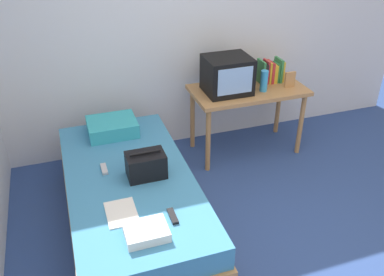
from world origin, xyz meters
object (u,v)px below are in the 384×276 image
(tv, at_px, (227,75))
(water_bottle, at_px, (264,81))
(bed, at_px, (132,203))
(folded_towel, at_px, (146,232))
(book_row, at_px, (270,72))
(handbag, at_px, (146,165))
(remote_dark, at_px, (173,216))
(desk, at_px, (248,97))
(magazine, at_px, (121,213))
(picture_frame, at_px, (290,79))
(remote_silver, at_px, (104,169))
(pillow, at_px, (112,127))

(tv, xyz_separation_m, water_bottle, (0.36, -0.10, -0.07))
(bed, bearing_deg, folded_towel, -91.79)
(bed, relative_size, book_row, 7.80)
(bed, relative_size, handbag, 6.67)
(remote_dark, bearing_deg, desk, 48.88)
(magazine, xyz_separation_m, remote_dark, (0.33, -0.16, 0.01))
(tv, distance_m, magazine, 1.83)
(picture_frame, bearing_deg, book_row, 124.44)
(bed, bearing_deg, remote_silver, 138.67)
(picture_frame, relative_size, remote_dark, 1.03)
(tv, height_order, picture_frame, tv)
(handbag, height_order, folded_towel, handbag)
(tv, height_order, water_bottle, tv)
(desk, xyz_separation_m, book_row, (0.29, 0.09, 0.20))
(bed, xyz_separation_m, pillow, (-0.01, 0.73, 0.33))
(water_bottle, distance_m, remote_dark, 1.88)
(bed, bearing_deg, remote_dark, -71.42)
(book_row, height_order, picture_frame, book_row)
(desk, relative_size, water_bottle, 5.42)
(desk, relative_size, magazine, 4.00)
(desk, distance_m, magazine, 1.98)
(water_bottle, height_order, handbag, water_bottle)
(water_bottle, distance_m, book_row, 0.26)
(handbag, bearing_deg, tv, 39.56)
(water_bottle, xyz_separation_m, book_row, (0.17, 0.19, 0.00))
(picture_frame, distance_m, folded_towel, 2.33)
(bed, distance_m, tv, 1.57)
(desk, relative_size, picture_frame, 7.21)
(water_bottle, bearing_deg, pillow, 179.76)
(book_row, bearing_deg, folded_towel, -136.98)
(tv, distance_m, remote_dark, 1.74)
(tv, xyz_separation_m, pillow, (-1.17, -0.09, -0.33))
(picture_frame, relative_size, magazine, 0.55)
(book_row, bearing_deg, picture_frame, -55.56)
(magazine, height_order, folded_towel, folded_towel)
(tv, distance_m, water_bottle, 0.38)
(water_bottle, height_order, magazine, water_bottle)
(tv, distance_m, folded_towel, 1.95)
(pillow, xyz_separation_m, remote_dark, (0.20, -1.30, -0.06))
(handbag, bearing_deg, picture_frame, 24.25)
(water_bottle, relative_size, remote_dark, 1.37)
(bed, height_order, book_row, book_row)
(tv, distance_m, handbag, 1.37)
(tv, xyz_separation_m, book_row, (0.53, 0.09, -0.07))
(magazine, distance_m, remote_silver, 0.56)
(bed, height_order, water_bottle, water_bottle)
(picture_frame, bearing_deg, remote_silver, -163.87)
(pillow, xyz_separation_m, folded_towel, (-0.01, -1.41, -0.03))
(remote_silver, height_order, folded_towel, folded_towel)
(bed, bearing_deg, handbag, -12.64)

